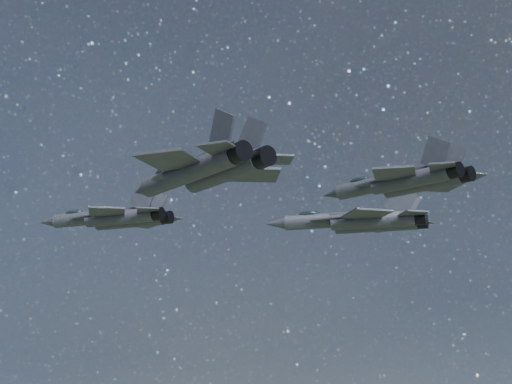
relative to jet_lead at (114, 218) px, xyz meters
The scene contains 4 objects.
jet_lead is the anchor object (origin of this frame).
jet_left 28.44m from the jet_lead, 11.91° to the left, with size 18.17×12.47×4.56m.
jet_right 38.30m from the jet_lead, 42.35° to the right, with size 17.08×11.19×4.40m.
jet_slot 39.72m from the jet_lead, 15.37° to the right, with size 15.23×10.31×3.83m.
Camera 1 is at (36.94, -70.37, 129.54)m, focal length 60.00 mm.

